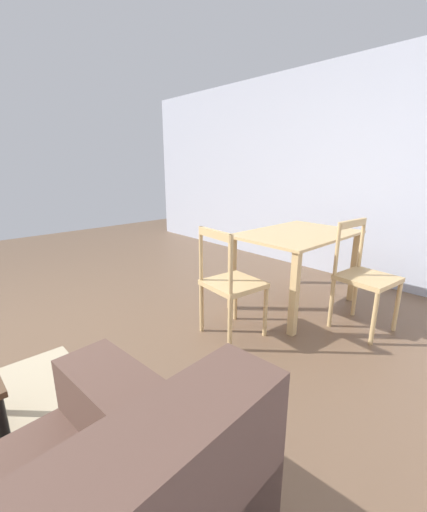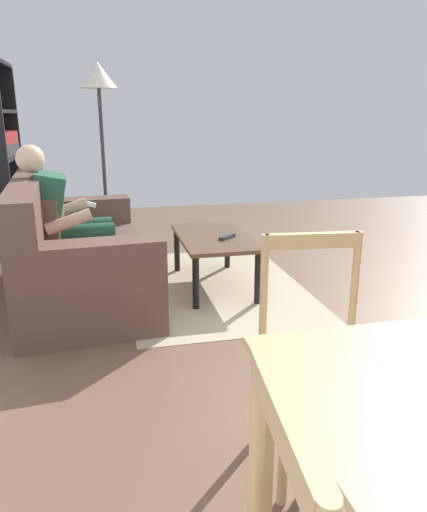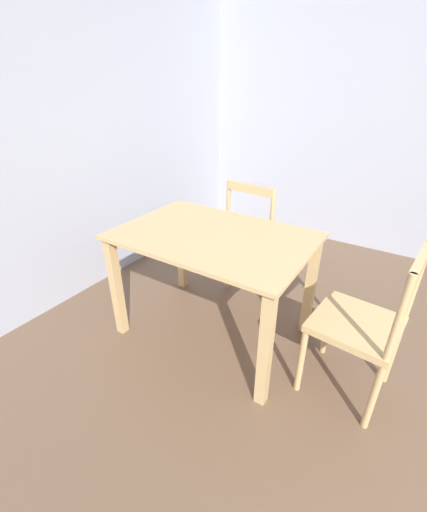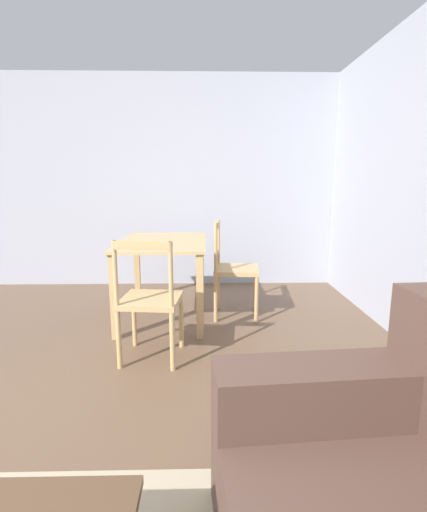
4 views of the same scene
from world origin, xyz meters
name	(u,v)px [view 4 (image 4 of 4)]	position (x,y,z in m)	size (l,w,h in m)	color
wall_side	(95,183)	(-3.45, 0.00, 1.29)	(0.12, 6.09, 2.58)	#ABB0BE
dining_table	(163,254)	(-2.18, 0.97, 0.62)	(1.19, 0.81, 0.75)	tan
dining_chair_near_wall	(233,269)	(-2.18, 1.65, 0.47)	(0.46, 0.46, 0.94)	tan
dining_chair_facing_couch	(150,301)	(-1.25, 0.97, 0.45)	(0.46, 0.46, 0.92)	tan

